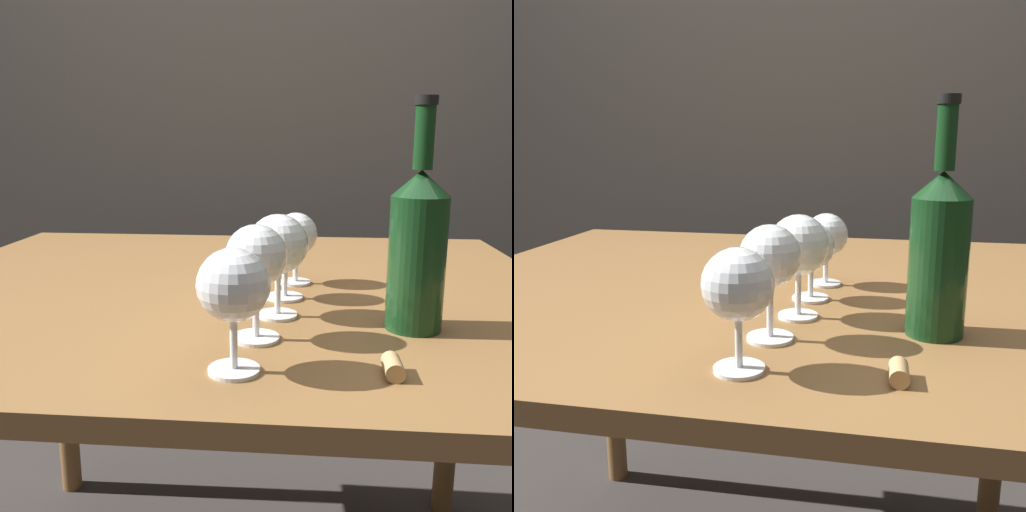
% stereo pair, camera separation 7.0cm
% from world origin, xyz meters
% --- Properties ---
extents(back_wall, '(5.00, 0.08, 2.60)m').
position_xyz_m(back_wall, '(0.00, 0.99, 1.30)').
color(back_wall, '#59544F').
rests_on(back_wall, ground_plane).
extents(dining_table, '(1.20, 0.99, 0.76)m').
position_xyz_m(dining_table, '(0.00, 0.00, 0.67)').
color(dining_table, brown).
rests_on(dining_table, ground_plane).
extents(wine_glass_port, '(0.08, 0.08, 0.14)m').
position_xyz_m(wine_glass_port, '(0.06, -0.38, 0.86)').
color(wine_glass_port, white).
rests_on(wine_glass_port, dining_table).
extents(wine_glass_chardonnay, '(0.08, 0.08, 0.15)m').
position_xyz_m(wine_glass_chardonnay, '(0.08, -0.28, 0.87)').
color(wine_glass_chardonnay, white).
rests_on(wine_glass_chardonnay, dining_table).
extents(wine_glass_empty, '(0.09, 0.09, 0.15)m').
position_xyz_m(wine_glass_empty, '(0.10, -0.18, 0.87)').
color(wine_glass_empty, white).
rests_on(wine_glass_empty, dining_table).
extents(wine_glass_cabernet, '(0.08, 0.08, 0.13)m').
position_xyz_m(wine_glass_cabernet, '(0.11, -0.09, 0.85)').
color(wine_glass_cabernet, white).
rests_on(wine_glass_cabernet, dining_table).
extents(wine_glass_rose, '(0.08, 0.08, 0.13)m').
position_xyz_m(wine_glass_rose, '(0.12, 0.01, 0.85)').
color(wine_glass_rose, white).
rests_on(wine_glass_rose, dining_table).
extents(wine_bottle, '(0.08, 0.08, 0.31)m').
position_xyz_m(wine_bottle, '(0.29, -0.22, 0.88)').
color(wine_bottle, '#143819').
rests_on(wine_bottle, dining_table).
extents(cork, '(0.02, 0.04, 0.02)m').
position_xyz_m(cork, '(0.24, -0.38, 0.77)').
color(cork, tan).
rests_on(cork, dining_table).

